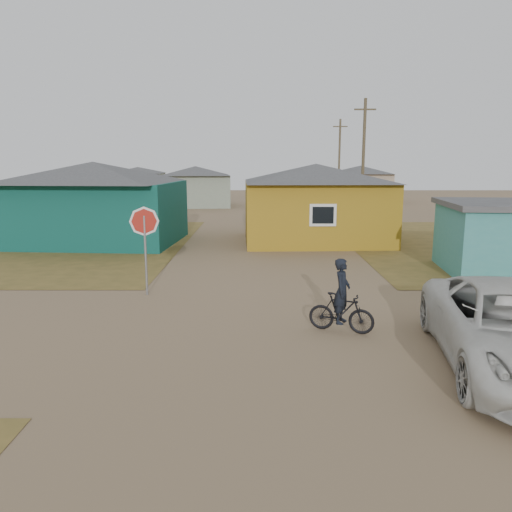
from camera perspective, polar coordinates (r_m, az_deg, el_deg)
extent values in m
plane|color=#846A4C|center=(11.95, 2.22, -8.84)|extent=(120.00, 120.00, 0.00)
cube|color=#0B3F38|center=(26.16, -17.87, 4.74)|extent=(8.40, 6.54, 3.00)
pyramid|color=#3E3E41|center=(26.04, -18.12, 9.11)|extent=(8.93, 7.08, 1.00)
cube|color=#9E7718|center=(25.55, 6.78, 5.05)|extent=(7.21, 6.24, 3.00)
pyramid|color=#3E3E41|center=(25.43, 6.87, 9.42)|extent=(7.72, 6.76, 0.90)
cube|color=silver|center=(22.54, 7.66, 4.66)|extent=(1.20, 0.06, 1.00)
cube|color=black|center=(22.51, 7.67, 4.65)|extent=(0.95, 0.04, 0.75)
cube|color=gray|center=(45.67, -6.89, 7.41)|extent=(6.49, 5.60, 2.80)
pyramid|color=#3E3E41|center=(45.60, -6.94, 9.66)|extent=(7.04, 6.15, 0.80)
cube|color=tan|center=(52.37, 11.77, 7.68)|extent=(6.41, 5.50, 2.80)
pyramid|color=#3E3E41|center=(52.31, 11.84, 9.65)|extent=(6.95, 6.05, 0.80)
cube|color=gray|center=(58.90, -13.27, 7.89)|extent=(5.75, 5.28, 2.70)
pyramid|color=#3E3E41|center=(58.85, -13.35, 9.54)|extent=(6.28, 5.81, 0.70)
cylinder|color=brown|center=(33.97, 12.15, 10.51)|extent=(0.20, 0.20, 8.00)
cube|color=brown|center=(34.13, 12.37, 16.05)|extent=(1.40, 0.10, 0.10)
cylinder|color=brown|center=(49.89, 9.48, 10.60)|extent=(0.20, 0.20, 8.00)
cube|color=brown|center=(50.00, 9.60, 14.39)|extent=(1.40, 0.10, 0.10)
cylinder|color=gray|center=(15.38, -12.50, 0.02)|extent=(0.07, 0.07, 2.42)
imported|color=black|center=(12.10, 9.72, -6.39)|extent=(1.63, 1.00, 0.95)
imported|color=black|center=(11.95, 9.80, -3.96)|extent=(0.56, 0.67, 1.56)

